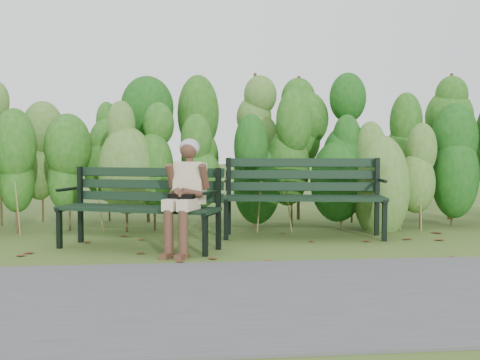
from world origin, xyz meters
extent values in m
plane|color=#405722|center=(0.00, 0.00, 0.00)|extent=(80.00, 80.00, 0.00)
cube|color=#474749|center=(0.00, -2.20, 0.01)|extent=(60.00, 2.50, 0.01)
cylinder|color=#47381E|center=(-2.75, 1.30, 0.40)|extent=(0.03, 0.03, 0.80)
ellipsoid|color=#1D5B13|center=(-2.75, 1.30, 1.04)|extent=(0.64, 0.64, 1.44)
cylinder|color=#47381E|center=(-2.14, 1.30, 0.40)|extent=(0.03, 0.03, 0.80)
ellipsoid|color=#1D5B13|center=(-2.14, 1.30, 1.04)|extent=(0.64, 0.64, 1.44)
cylinder|color=#47381E|center=(-1.53, 1.30, 0.40)|extent=(0.03, 0.03, 0.80)
ellipsoid|color=#1D5B13|center=(-1.53, 1.30, 1.04)|extent=(0.64, 0.64, 1.44)
cylinder|color=#47381E|center=(-0.92, 1.30, 0.40)|extent=(0.03, 0.03, 0.80)
ellipsoid|color=#1D5B13|center=(-0.92, 1.30, 1.04)|extent=(0.64, 0.64, 1.44)
cylinder|color=#47381E|center=(-0.31, 1.30, 0.40)|extent=(0.03, 0.03, 0.80)
ellipsoid|color=#1D5B13|center=(-0.31, 1.30, 1.04)|extent=(0.64, 0.64, 1.44)
cylinder|color=#47381E|center=(0.31, 1.30, 0.40)|extent=(0.03, 0.03, 0.80)
ellipsoid|color=#1D5B13|center=(0.31, 1.30, 1.04)|extent=(0.64, 0.64, 1.44)
cylinder|color=#47381E|center=(0.92, 1.30, 0.40)|extent=(0.03, 0.03, 0.80)
ellipsoid|color=#1D5B13|center=(0.92, 1.30, 1.04)|extent=(0.64, 0.64, 1.44)
cylinder|color=#47381E|center=(1.53, 1.30, 0.40)|extent=(0.03, 0.03, 0.80)
ellipsoid|color=#1D5B13|center=(1.53, 1.30, 1.04)|extent=(0.64, 0.64, 1.44)
cylinder|color=#47381E|center=(2.14, 1.30, 0.40)|extent=(0.03, 0.03, 0.80)
ellipsoid|color=#1D5B13|center=(2.14, 1.30, 1.04)|extent=(0.64, 0.64, 1.44)
cylinder|color=#47381E|center=(2.75, 1.30, 0.40)|extent=(0.03, 0.03, 0.80)
ellipsoid|color=#1D5B13|center=(2.75, 1.30, 1.04)|extent=(0.64, 0.64, 1.44)
cylinder|color=#47381E|center=(3.36, 1.30, 0.40)|extent=(0.03, 0.03, 0.80)
ellipsoid|color=#1D5B13|center=(3.36, 1.30, 1.04)|extent=(0.64, 0.64, 1.44)
cylinder|color=#47381E|center=(-2.69, 2.30, 0.55)|extent=(0.04, 0.04, 1.10)
ellipsoid|color=#144B13|center=(-2.69, 2.30, 1.43)|extent=(0.70, 0.70, 1.98)
cylinder|color=#47381E|center=(-1.92, 2.30, 0.55)|extent=(0.04, 0.04, 1.10)
ellipsoid|color=#144B13|center=(-1.92, 2.30, 1.43)|extent=(0.70, 0.70, 1.98)
cylinder|color=#47381E|center=(-1.15, 2.30, 0.55)|extent=(0.04, 0.04, 1.10)
ellipsoid|color=#144B13|center=(-1.15, 2.30, 1.43)|extent=(0.70, 0.70, 1.98)
cylinder|color=#47381E|center=(-0.38, 2.30, 0.55)|extent=(0.04, 0.04, 1.10)
ellipsoid|color=#144B13|center=(-0.38, 2.30, 1.43)|extent=(0.70, 0.70, 1.98)
cylinder|color=#47381E|center=(0.38, 2.30, 0.55)|extent=(0.04, 0.04, 1.10)
ellipsoid|color=#144B13|center=(0.38, 2.30, 1.43)|extent=(0.70, 0.70, 1.98)
cylinder|color=#47381E|center=(1.15, 2.30, 0.55)|extent=(0.04, 0.04, 1.10)
ellipsoid|color=#144B13|center=(1.15, 2.30, 1.43)|extent=(0.70, 0.70, 1.98)
cylinder|color=#47381E|center=(1.92, 2.30, 0.55)|extent=(0.04, 0.04, 1.10)
ellipsoid|color=#144B13|center=(1.92, 2.30, 1.43)|extent=(0.70, 0.70, 1.98)
cylinder|color=#47381E|center=(2.69, 2.30, 0.55)|extent=(0.04, 0.04, 1.10)
ellipsoid|color=#144B13|center=(2.69, 2.30, 1.43)|extent=(0.70, 0.70, 1.98)
cylinder|color=#47381E|center=(3.46, 2.30, 0.55)|extent=(0.04, 0.04, 1.10)
ellipsoid|color=#144B13|center=(3.46, 2.30, 1.43)|extent=(0.70, 0.70, 1.98)
cube|color=brown|center=(-0.46, -0.85, 0.00)|extent=(0.11, 0.11, 0.01)
cube|color=brown|center=(0.39, 0.42, 0.00)|extent=(0.11, 0.10, 0.01)
cube|color=brown|center=(0.98, 0.35, 0.00)|extent=(0.11, 0.10, 0.01)
cube|color=brown|center=(-1.66, -0.83, 0.00)|extent=(0.10, 0.11, 0.01)
cube|color=brown|center=(-0.85, -0.27, 0.00)|extent=(0.11, 0.11, 0.01)
cube|color=brown|center=(0.62, 0.12, 0.00)|extent=(0.07, 0.09, 0.01)
cube|color=brown|center=(1.41, -0.90, 0.00)|extent=(0.10, 0.08, 0.01)
cube|color=brown|center=(0.87, 0.68, 0.00)|extent=(0.10, 0.11, 0.01)
cube|color=brown|center=(1.60, 0.63, 0.00)|extent=(0.11, 0.10, 0.01)
cube|color=brown|center=(1.99, -0.19, 0.00)|extent=(0.11, 0.11, 0.01)
cube|color=brown|center=(1.97, -0.37, 0.00)|extent=(0.09, 0.11, 0.01)
cube|color=brown|center=(1.57, 0.21, 0.00)|extent=(0.11, 0.10, 0.01)
cube|color=brown|center=(0.37, -0.61, 0.00)|extent=(0.08, 0.10, 0.01)
cube|color=brown|center=(-1.81, -0.17, 0.00)|extent=(0.07, 0.09, 0.01)
cube|color=brown|center=(0.97, -1.05, 0.00)|extent=(0.10, 0.08, 0.01)
cube|color=brown|center=(-2.57, 0.36, 0.00)|extent=(0.10, 0.11, 0.01)
cube|color=brown|center=(-0.05, -0.38, 0.00)|extent=(0.10, 0.11, 0.01)
cube|color=brown|center=(-1.79, 0.22, 0.00)|extent=(0.11, 0.11, 0.01)
cube|color=brown|center=(2.91, 0.95, 0.00)|extent=(0.10, 0.08, 0.01)
cube|color=brown|center=(2.32, -0.49, 0.00)|extent=(0.08, 0.10, 0.01)
cube|color=brown|center=(1.63, -1.00, 0.00)|extent=(0.11, 0.11, 0.01)
cube|color=black|center=(-1.26, -0.20, 0.46)|extent=(1.73, 0.80, 0.04)
cube|color=black|center=(-1.21, -0.09, 0.46)|extent=(1.73, 0.80, 0.04)
cube|color=black|center=(-1.17, 0.03, 0.46)|extent=(1.73, 0.80, 0.04)
cube|color=black|center=(-1.12, 0.15, 0.46)|extent=(1.73, 0.80, 0.04)
cube|color=black|center=(-1.08, 0.24, 0.57)|extent=(1.71, 0.75, 0.11)
cube|color=black|center=(-1.08, 0.25, 0.71)|extent=(1.71, 0.75, 0.11)
cube|color=black|center=(-1.07, 0.26, 0.85)|extent=(1.71, 0.75, 0.11)
cube|color=black|center=(-2.07, 0.12, 0.23)|extent=(0.07, 0.07, 0.46)
cube|color=black|center=(-1.91, 0.52, 0.46)|extent=(0.07, 0.07, 0.91)
cube|color=black|center=(-2.00, 0.30, 0.44)|extent=(0.24, 0.49, 0.04)
cylinder|color=black|center=(-2.02, 0.26, 0.66)|extent=(0.18, 0.37, 0.04)
cube|color=black|center=(-0.46, -0.55, 0.23)|extent=(0.07, 0.07, 0.46)
cube|color=black|center=(-0.29, -0.14, 0.46)|extent=(0.07, 0.07, 0.91)
cube|color=black|center=(-0.38, -0.36, 0.44)|extent=(0.24, 0.49, 0.04)
cylinder|color=black|center=(-0.40, -0.40, 0.66)|extent=(0.18, 0.37, 0.04)
cube|color=black|center=(0.80, 0.37, 0.51)|extent=(2.02, 0.43, 0.04)
cube|color=black|center=(0.82, 0.51, 0.51)|extent=(2.02, 0.43, 0.04)
cube|color=black|center=(0.84, 0.65, 0.51)|extent=(2.02, 0.43, 0.04)
cube|color=black|center=(0.87, 0.79, 0.51)|extent=(2.02, 0.43, 0.04)
cube|color=black|center=(0.88, 0.89, 0.63)|extent=(2.01, 0.37, 0.12)
cube|color=black|center=(0.88, 0.91, 0.79)|extent=(2.01, 0.37, 0.12)
cube|color=black|center=(0.89, 0.93, 0.94)|extent=(2.01, 0.37, 0.12)
cube|color=black|center=(-0.16, 0.51, 0.25)|extent=(0.06, 0.06, 0.51)
cube|color=black|center=(-0.08, 0.99, 0.51)|extent=(0.06, 0.06, 1.01)
cube|color=black|center=(-0.12, 0.73, 0.48)|extent=(0.14, 0.56, 0.04)
cylinder|color=black|center=(-0.13, 0.67, 0.73)|extent=(0.10, 0.42, 0.04)
cube|color=black|center=(1.75, 0.21, 0.25)|extent=(0.06, 0.06, 0.51)
cube|color=black|center=(1.83, 0.69, 0.51)|extent=(0.06, 0.06, 1.01)
cube|color=black|center=(1.79, 0.43, 0.48)|extent=(0.14, 0.56, 0.04)
cylinder|color=black|center=(1.78, 0.38, 0.73)|extent=(0.10, 0.42, 0.04)
cube|color=beige|center=(-0.78, -0.40, 0.54)|extent=(0.26, 0.40, 0.12)
cube|color=beige|center=(-0.63, -0.46, 0.54)|extent=(0.26, 0.40, 0.12)
cylinder|color=#4F3021|center=(-0.84, -0.55, 0.25)|extent=(0.13, 0.13, 0.49)
cylinder|color=#4F3021|center=(-0.69, -0.61, 0.25)|extent=(0.13, 0.13, 0.49)
cube|color=#4F3021|center=(-0.87, -0.61, 0.03)|extent=(0.15, 0.20, 0.05)
cube|color=#4F3021|center=(-0.72, -0.67, 0.03)|extent=(0.15, 0.20, 0.05)
cube|color=beige|center=(-0.61, -0.21, 0.75)|extent=(0.39, 0.34, 0.47)
cylinder|color=#4F3021|center=(-0.62, -0.22, 0.99)|extent=(0.08, 0.08, 0.09)
sphere|color=#4F3021|center=(-0.62, -0.23, 1.11)|extent=(0.19, 0.19, 0.19)
ellipsoid|color=gray|center=(-0.61, -0.21, 1.14)|extent=(0.22, 0.21, 0.20)
cylinder|color=#4F3021|center=(-0.82, -0.20, 0.83)|extent=(0.15, 0.21, 0.28)
cylinder|color=#4F3021|center=(-0.46, -0.35, 0.83)|extent=(0.15, 0.21, 0.28)
cylinder|color=#4F3021|center=(-0.77, -0.35, 0.66)|extent=(0.14, 0.26, 0.12)
cylinder|color=#4F3021|center=(-0.60, -0.42, 0.66)|extent=(0.25, 0.19, 0.12)
sphere|color=#4F3021|center=(-0.70, -0.43, 0.64)|extent=(0.10, 0.10, 0.10)
cube|color=black|center=(-0.70, -0.43, 0.57)|extent=(0.29, 0.20, 0.15)
camera|label=1|loc=(-0.71, -6.34, 1.10)|focal=42.00mm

